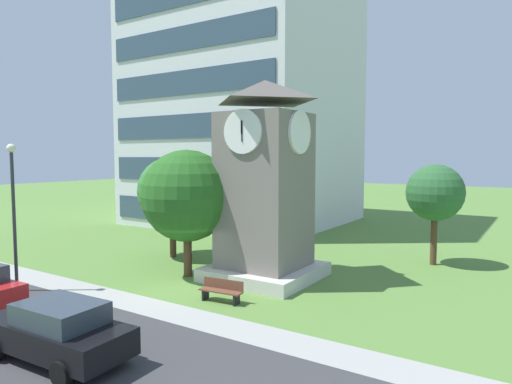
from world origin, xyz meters
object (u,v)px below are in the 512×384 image
(tree_near_tower, at_px, (172,192))
(tree_streetside, at_px, (187,196))
(clock_tower, at_px, (265,192))
(park_bench, at_px, (222,290))
(parked_car_black, at_px, (57,330))
(street_lamp, at_px, (13,201))
(tree_by_building, at_px, (435,193))

(tree_near_tower, bearing_deg, tree_streetside, -37.62)
(clock_tower, bearing_deg, park_bench, -83.96)
(park_bench, bearing_deg, tree_streetside, 149.45)
(tree_near_tower, distance_m, parked_car_black, 13.50)
(clock_tower, xyz_separation_m, tree_streetside, (-3.28, -1.74, -0.21))
(clock_tower, relative_size, park_bench, 5.03)
(street_lamp, bearing_deg, tree_by_building, 46.31)
(park_bench, relative_size, parked_car_black, 0.39)
(tree_near_tower, bearing_deg, street_lamp, -97.19)
(street_lamp, distance_m, parked_car_black, 8.62)
(tree_by_building, bearing_deg, tree_streetside, -136.72)
(parked_car_black, bearing_deg, tree_by_building, 69.76)
(tree_streetside, bearing_deg, clock_tower, 28.00)
(tree_streetside, relative_size, parked_car_black, 1.28)
(street_lamp, bearing_deg, park_bench, 23.58)
(street_lamp, distance_m, tree_streetside, 7.39)
(tree_by_building, distance_m, tree_streetside, 12.95)
(parked_car_black, bearing_deg, park_bench, 83.25)
(street_lamp, bearing_deg, tree_streetside, 51.62)
(clock_tower, height_order, parked_car_black, clock_tower)
(tree_streetside, height_order, parked_car_black, tree_streetside)
(street_lamp, xyz_separation_m, tree_streetside, (4.59, 5.79, 0.02))
(clock_tower, distance_m, street_lamp, 10.90)
(tree_streetside, bearing_deg, parked_car_black, -71.72)
(park_bench, distance_m, tree_streetside, 5.49)
(tree_by_building, bearing_deg, tree_near_tower, -154.52)
(tree_by_building, bearing_deg, park_bench, -117.42)
(park_bench, distance_m, parked_car_black, 6.68)
(clock_tower, distance_m, park_bench, 5.37)
(tree_by_building, bearing_deg, parked_car_black, -110.24)
(tree_near_tower, relative_size, tree_streetside, 0.94)
(park_bench, height_order, street_lamp, street_lamp)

